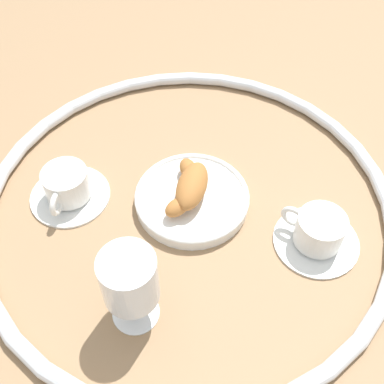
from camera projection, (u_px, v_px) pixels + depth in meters
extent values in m
plane|color=#997551|center=(188.00, 207.00, 0.81)|extent=(2.20, 2.20, 0.00)
torus|color=silver|center=(188.00, 203.00, 0.80)|extent=(0.69, 0.69, 0.02)
cylinder|color=white|center=(192.00, 200.00, 0.81)|extent=(0.19, 0.19, 0.02)
torus|color=white|center=(192.00, 196.00, 0.80)|extent=(0.19, 0.19, 0.01)
ellipsoid|color=#AD6B33|center=(192.00, 186.00, 0.78)|extent=(0.11, 0.07, 0.04)
ellipsoid|color=#AD6B33|center=(191.00, 169.00, 0.81)|extent=(0.05, 0.04, 0.03)
ellipsoid|color=#AD6B33|center=(177.00, 207.00, 0.76)|extent=(0.05, 0.05, 0.03)
cylinder|color=white|center=(70.00, 195.00, 0.82)|extent=(0.14, 0.14, 0.01)
cylinder|color=white|center=(67.00, 183.00, 0.80)|extent=(0.08, 0.08, 0.05)
cylinder|color=brown|center=(64.00, 175.00, 0.78)|extent=(0.07, 0.07, 0.01)
torus|color=white|center=(57.00, 204.00, 0.77)|extent=(0.04, 0.02, 0.04)
cylinder|color=white|center=(316.00, 241.00, 0.76)|extent=(0.14, 0.14, 0.01)
cylinder|color=white|center=(320.00, 230.00, 0.74)|extent=(0.08, 0.08, 0.05)
cylinder|color=#937A60|center=(323.00, 221.00, 0.72)|extent=(0.07, 0.07, 0.01)
torus|color=white|center=(293.00, 217.00, 0.75)|extent=(0.03, 0.04, 0.04)
cylinder|color=white|center=(136.00, 312.00, 0.69)|extent=(0.07, 0.07, 0.01)
cylinder|color=white|center=(134.00, 303.00, 0.66)|extent=(0.01, 0.01, 0.05)
cylinder|color=white|center=(129.00, 279.00, 0.61)|extent=(0.08, 0.08, 0.08)
cylinder|color=yellow|center=(129.00, 281.00, 0.62)|extent=(0.07, 0.07, 0.07)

